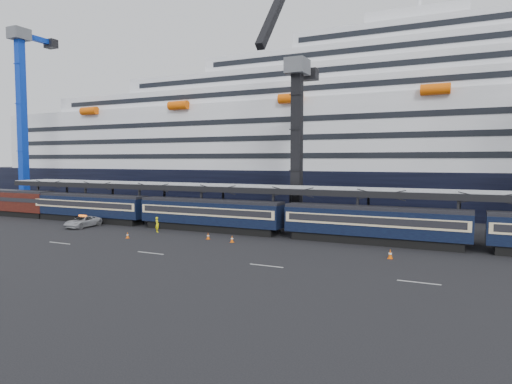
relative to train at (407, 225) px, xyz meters
The scene contains 12 objects.
ground 11.25m from the train, 65.06° to the right, with size 260.00×260.00×0.00m, color black.
train is the anchor object (origin of this frame).
canopy 6.85m from the train, 40.71° to the left, with size 130.00×6.25×5.53m.
cruise_ship 37.56m from the train, 84.34° to the left, with size 214.09×28.84×34.00m.
crane_blue 69.64m from the train, behind, with size 4.50×19.91×52.01m.
crane_dark_near 20.10m from the train, 150.76° to the left, with size 4.50×17.75×35.08m.
pickup_truck 40.32m from the train, behind, with size 2.39×5.18×1.44m, color #9FA0A5.
worker 28.91m from the train, behind, with size 0.68×0.45×1.87m, color #FFF00D.
traffic_cone_a 30.25m from the train, 163.61° to the right, with size 0.35×0.35×0.71m.
traffic_cone_b 18.15m from the train, 161.55° to the right, with size 0.38×0.38×0.76m.
traffic_cone_c 21.18m from the train, 165.95° to the right, with size 0.36×0.36×0.73m.
traffic_cone_d 6.95m from the train, 94.65° to the right, with size 0.44×0.44×0.87m.
Camera 1 is at (1.36, -38.00, 8.76)m, focal length 32.00 mm.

